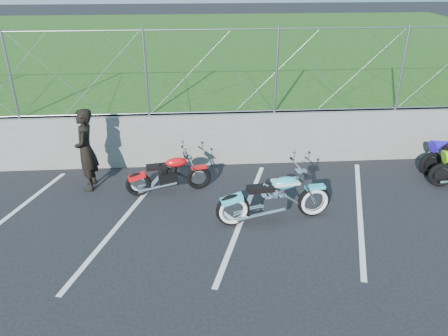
{
  "coord_description": "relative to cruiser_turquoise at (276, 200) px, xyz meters",
  "views": [
    {
      "loc": [
        -0.92,
        -6.45,
        4.7
      ],
      "look_at": [
        -0.37,
        1.3,
        0.92
      ],
      "focal_mm": 35.0,
      "sensor_mm": 36.0,
      "label": 1
    }
  ],
  "objects": [
    {
      "name": "grass_field",
      "position": [
        -0.59,
        12.72,
        0.19
      ],
      "size": [
        30.0,
        20.0,
        1.3
      ],
      "primitive_type": "cube",
      "color": "#1F4612",
      "rests_on": "ground"
    },
    {
      "name": "parking_lines",
      "position": [
        0.61,
        0.22,
        -0.46
      ],
      "size": [
        18.29,
        4.31,
        0.01
      ],
      "color": "silver",
      "rests_on": "ground"
    },
    {
      "name": "chain_link_fence",
      "position": [
        -0.59,
        2.72,
        1.84
      ],
      "size": [
        28.0,
        0.03,
        2.0
      ],
      "color": "gray",
      "rests_on": "retaining_wall"
    },
    {
      "name": "retaining_wall",
      "position": [
        -0.59,
        2.72,
        0.19
      ],
      "size": [
        30.0,
        0.22,
        1.3
      ],
      "primitive_type": "cube",
      "color": "#60605C",
      "rests_on": "ground"
    },
    {
      "name": "person_standing",
      "position": [
        -3.89,
        1.62,
        0.46
      ],
      "size": [
        0.49,
        0.7,
        1.85
      ],
      "primitive_type": "imported",
      "rotation": [
        0.0,
        0.0,
        -1.5
      ],
      "color": "black",
      "rests_on": "ground"
    },
    {
      "name": "naked_orange",
      "position": [
        -2.09,
        1.29,
        -0.06
      ],
      "size": [
        1.86,
        0.63,
        0.93
      ],
      "rotation": [
        0.0,
        0.0,
        0.17
      ],
      "color": "black",
      "rests_on": "ground"
    },
    {
      "name": "cruiser_turquoise",
      "position": [
        0.0,
        0.0,
        0.0
      ],
      "size": [
        2.31,
        0.73,
        1.15
      ],
      "rotation": [
        0.0,
        0.0,
        0.14
      ],
      "color": "black",
      "rests_on": "ground"
    },
    {
      "name": "ground",
      "position": [
        -0.59,
        -0.78,
        -0.46
      ],
      "size": [
        90.0,
        90.0,
        0.0
      ],
      "primitive_type": "plane",
      "color": "black",
      "rests_on": "ground"
    }
  ]
}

